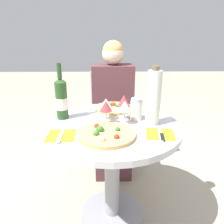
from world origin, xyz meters
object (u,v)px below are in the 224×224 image
object	(u,v)px
chair_behind_diner	(113,119)
seated_diner	(113,115)
pizza_large	(106,134)
wine_bottle	(61,99)
dining_table	(112,148)
tall_carafe	(154,98)

from	to	relation	value
chair_behind_diner	seated_diner	distance (m)	0.18
seated_diner	pizza_large	xyz separation A→B (m)	(-0.05, -0.79, 0.19)
wine_bottle	pizza_large	bearing A→B (deg)	-43.62
chair_behind_diner	wine_bottle	bearing A→B (deg)	63.14
dining_table	tall_carafe	world-z (taller)	tall_carafe
pizza_large	tall_carafe	world-z (taller)	tall_carafe
chair_behind_diner	wine_bottle	world-z (taller)	wine_bottle
seated_diner	wine_bottle	distance (m)	0.69
pizza_large	wine_bottle	size ratio (longest dim) A/B	0.88
dining_table	chair_behind_diner	distance (m)	0.78
chair_behind_diner	seated_diner	size ratio (longest dim) A/B	0.75
dining_table	chair_behind_diner	world-z (taller)	chair_behind_diner
chair_behind_diner	seated_diner	bearing A→B (deg)	90.00
chair_behind_diner	pizza_large	bearing A→B (deg)	86.64
dining_table	wine_bottle	bearing A→B (deg)	161.53
seated_diner	pizza_large	distance (m)	0.81
seated_diner	pizza_large	size ratio (longest dim) A/B	3.74
wine_bottle	seated_diner	bearing A→B (deg)	56.96
dining_table	seated_diner	bearing A→B (deg)	88.12
pizza_large	dining_table	bearing A→B (deg)	78.09
dining_table	wine_bottle	world-z (taller)	wine_bottle
dining_table	pizza_large	distance (m)	0.24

